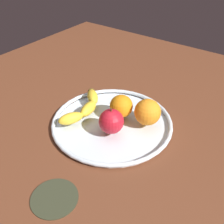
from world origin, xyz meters
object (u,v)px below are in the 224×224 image
(apple, at_px, (111,121))
(ambient_coaster, at_px, (54,198))
(fruit_bowl, at_px, (112,122))
(orange_back_left, at_px, (121,106))
(orange_back_right, at_px, (148,112))
(banana, at_px, (85,107))

(apple, bearing_deg, ambient_coaster, -174.96)
(fruit_bowl, xyz_separation_m, orange_back_left, (0.03, -0.01, 0.04))
(orange_back_right, xyz_separation_m, ambient_coaster, (-0.34, 0.04, -0.05))
(apple, xyz_separation_m, ambient_coaster, (-0.25, -0.02, -0.05))
(fruit_bowl, height_order, orange_back_right, orange_back_right)
(orange_back_left, bearing_deg, apple, -165.83)
(fruit_bowl, distance_m, ambient_coaster, 0.29)
(orange_back_left, xyz_separation_m, ambient_coaster, (-0.32, -0.04, -0.05))
(banana, height_order, orange_back_right, orange_back_right)
(banana, xyz_separation_m, apple, (-0.03, -0.12, 0.02))
(fruit_bowl, distance_m, orange_back_right, 0.11)
(orange_back_left, height_order, ambient_coaster, orange_back_left)
(fruit_bowl, xyz_separation_m, ambient_coaster, (-0.29, -0.05, -0.01))
(orange_back_left, bearing_deg, fruit_bowl, 165.22)
(fruit_bowl, bearing_deg, banana, 98.62)
(banana, xyz_separation_m, orange_back_right, (0.07, -0.19, 0.02))
(apple, relative_size, orange_back_left, 1.13)
(fruit_bowl, distance_m, banana, 0.10)
(ambient_coaster, bearing_deg, banana, 27.96)
(orange_back_right, relative_size, ambient_coaster, 0.72)
(apple, distance_m, orange_back_right, 0.11)
(banana, relative_size, orange_back_left, 2.96)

